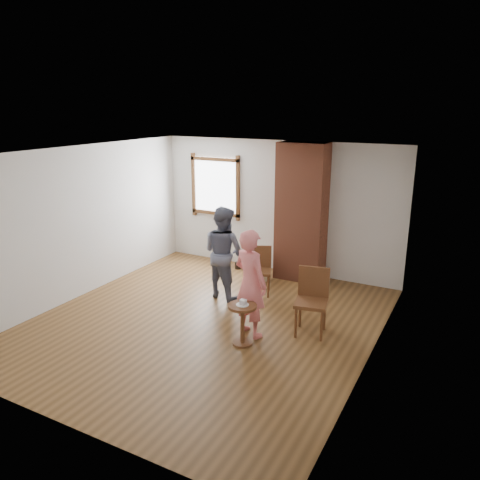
# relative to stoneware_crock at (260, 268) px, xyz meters

# --- Properties ---
(ground) EXTENTS (5.50, 5.50, 0.00)m
(ground) POSITION_rel_stoneware_crock_xyz_m (0.05, -2.07, -0.23)
(ground) COLOR brown
(ground) RESTS_ON ground
(room_shell) EXTENTS (5.04, 5.52, 2.62)m
(room_shell) POSITION_rel_stoneware_crock_xyz_m (-0.01, -1.46, 1.58)
(room_shell) COLOR silver
(room_shell) RESTS_ON ground
(brick_chimney) EXTENTS (0.90, 0.50, 2.60)m
(brick_chimney) POSITION_rel_stoneware_crock_xyz_m (0.65, 0.43, 1.07)
(brick_chimney) COLOR #A7563B
(brick_chimney) RESTS_ON ground
(stoneware_crock) EXTENTS (0.37, 0.37, 0.47)m
(stoneware_crock) POSITION_rel_stoneware_crock_xyz_m (0.00, 0.00, 0.00)
(stoneware_crock) COLOR #BFAF8A
(stoneware_crock) RESTS_ON ground
(dark_pot) EXTENTS (0.15, 0.15, 0.13)m
(dark_pot) POSITION_rel_stoneware_crock_xyz_m (-0.65, 0.33, -0.17)
(dark_pot) COLOR black
(dark_pot) RESTS_ON ground
(dining_chair_left) EXTENTS (0.51, 0.51, 0.85)m
(dining_chair_left) POSITION_rel_stoneware_crock_xyz_m (0.28, -0.59, 0.24)
(dining_chair_left) COLOR brown
(dining_chair_left) RESTS_ON ground
(dining_chair_right) EXTENTS (0.54, 0.54, 0.97)m
(dining_chair_right) POSITION_rel_stoneware_crock_xyz_m (1.60, -1.58, 0.31)
(dining_chair_right) COLOR brown
(dining_chair_right) RESTS_ON ground
(side_table) EXTENTS (0.40, 0.40, 0.60)m
(side_table) POSITION_rel_stoneware_crock_xyz_m (0.88, -2.41, 0.17)
(side_table) COLOR brown
(side_table) RESTS_ON ground
(cake_plate) EXTENTS (0.18, 0.18, 0.01)m
(cake_plate) POSITION_rel_stoneware_crock_xyz_m (0.88, -2.41, 0.37)
(cake_plate) COLOR white
(cake_plate) RESTS_ON side_table
(cake_slice) EXTENTS (0.08, 0.07, 0.06)m
(cake_slice) POSITION_rel_stoneware_crock_xyz_m (0.89, -2.41, 0.41)
(cake_slice) COLOR white
(cake_slice) RESTS_ON cake_plate
(man) EXTENTS (0.90, 0.78, 1.61)m
(man) POSITION_rel_stoneware_crock_xyz_m (-0.21, -1.02, 0.57)
(man) COLOR #141B38
(man) RESTS_ON ground
(person_pink) EXTENTS (0.68, 0.55, 1.60)m
(person_pink) POSITION_rel_stoneware_crock_xyz_m (0.84, -2.08, 0.56)
(person_pink) COLOR #FF7F81
(person_pink) RESTS_ON ground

